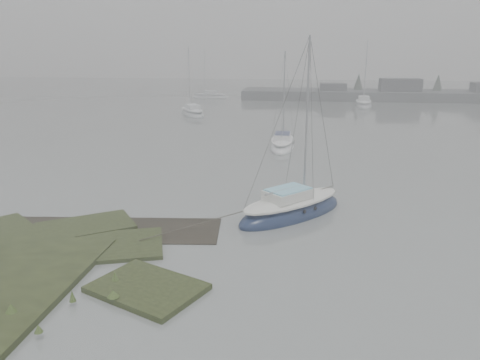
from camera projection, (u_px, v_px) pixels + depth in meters
ground at (245, 132)px, 44.60m from camera, size 160.00×160.00×0.00m
far_shoreline at (444, 95)px, 71.39m from camera, size 60.00×8.00×4.15m
sailboat_main at (291, 210)px, 22.35m from camera, size 5.87×6.05×8.96m
sailboat_white at (282, 145)px, 37.49m from camera, size 1.93×5.77×8.14m
sailboat_far_a at (192, 113)px, 55.66m from camera, size 4.81×6.17×8.49m
sailboat_far_b at (363, 105)px, 63.85m from camera, size 2.74×6.85×9.44m
sailboat_far_c at (210, 97)px, 74.69m from camera, size 5.92×2.70×8.06m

